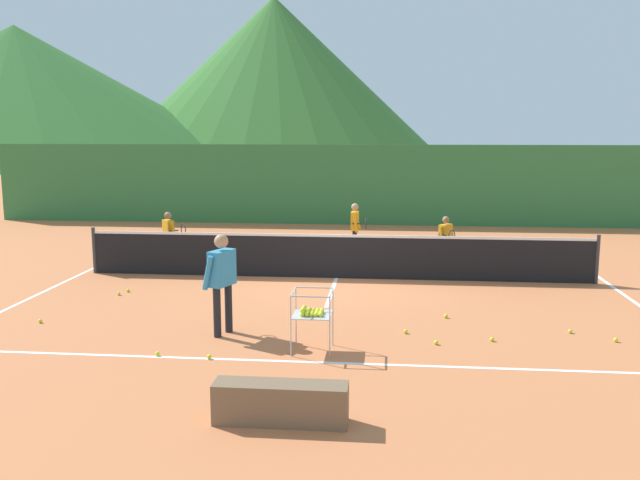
{
  "coord_description": "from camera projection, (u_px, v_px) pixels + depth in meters",
  "views": [
    {
      "loc": [
        1.07,
        -14.47,
        3.23
      ],
      "look_at": [
        -0.26,
        -1.05,
        1.02
      ],
      "focal_mm": 37.82,
      "sensor_mm": 36.0,
      "label": 1
    }
  ],
  "objects": [
    {
      "name": "ground_plane",
      "position": [
        336.0,
        278.0,
        14.83
      ],
      "size": [
        120.0,
        120.0,
        0.0
      ],
      "primitive_type": "plane",
      "color": "#C67042"
    },
    {
      "name": "line_baseline_near",
      "position": [
        307.0,
        362.0,
        9.47
      ],
      "size": [
        11.58,
        0.08,
        0.01
      ],
      "primitive_type": "cube",
      "color": "white",
      "rests_on": "ground"
    },
    {
      "name": "line_baseline_far",
      "position": [
        350.0,
        239.0,
        20.12
      ],
      "size": [
        11.58,
        0.08,
        0.01
      ],
      "primitive_type": "cube",
      "color": "white",
      "rests_on": "ground"
    },
    {
      "name": "line_sideline_west",
      "position": [
        84.0,
        273.0,
        15.4
      ],
      "size": [
        0.08,
        10.84,
        0.01
      ],
      "primitive_type": "cube",
      "color": "white",
      "rests_on": "ground"
    },
    {
      "name": "line_sideline_east",
      "position": [
        608.0,
        284.0,
        14.27
      ],
      "size": [
        0.08,
        10.84,
        0.01
      ],
      "primitive_type": "cube",
      "color": "white",
      "rests_on": "ground"
    },
    {
      "name": "line_service_center",
      "position": [
        336.0,
        278.0,
        14.83
      ],
      "size": [
        0.08,
        5.03,
        0.01
      ],
      "primitive_type": "cube",
      "color": "white",
      "rests_on": "ground"
    },
    {
      "name": "tennis_net",
      "position": [
        337.0,
        256.0,
        14.75
      ],
      "size": [
        11.13,
        0.08,
        1.05
      ],
      "color": "#333338",
      "rests_on": "ground"
    },
    {
      "name": "instructor",
      "position": [
        222.0,
        275.0,
        10.61
      ],
      "size": [
        0.48,
        0.82,
        1.62
      ],
      "color": "black",
      "rests_on": "ground"
    },
    {
      "name": "student_0",
      "position": [
        169.0,
        232.0,
        16.42
      ],
      "size": [
        0.65,
        0.49,
        1.26
      ],
      "color": "silver",
      "rests_on": "ground"
    },
    {
      "name": "student_1",
      "position": [
        355.0,
        224.0,
        17.31
      ],
      "size": [
        0.41,
        0.65,
        1.37
      ],
      "color": "black",
      "rests_on": "ground"
    },
    {
      "name": "student_2",
      "position": [
        446.0,
        237.0,
        15.89
      ],
      "size": [
        0.43,
        0.68,
        1.22
      ],
      "color": "navy",
      "rests_on": "ground"
    },
    {
      "name": "ball_cart",
      "position": [
        312.0,
        312.0,
        9.87
      ],
      "size": [
        0.58,
        0.58,
        0.9
      ],
      "color": "#B7B7BC",
      "rests_on": "ground"
    },
    {
      "name": "tennis_ball_0",
      "position": [
        157.0,
        354.0,
        9.72
      ],
      "size": [
        0.07,
        0.07,
        0.07
      ],
      "primitive_type": "sphere",
      "color": "yellow",
      "rests_on": "ground"
    },
    {
      "name": "tennis_ball_1",
      "position": [
        570.0,
        331.0,
        10.81
      ],
      "size": [
        0.07,
        0.07,
        0.07
      ],
      "primitive_type": "sphere",
      "color": "yellow",
      "rests_on": "ground"
    },
    {
      "name": "tennis_ball_2",
      "position": [
        492.0,
        339.0,
        10.39
      ],
      "size": [
        0.07,
        0.07,
        0.07
      ],
      "primitive_type": "sphere",
      "color": "yellow",
      "rests_on": "ground"
    },
    {
      "name": "tennis_ball_3",
      "position": [
        128.0,
        290.0,
        13.55
      ],
      "size": [
        0.07,
        0.07,
        0.07
      ],
      "primitive_type": "sphere",
      "color": "yellow",
      "rests_on": "ground"
    },
    {
      "name": "tennis_ball_4",
      "position": [
        406.0,
        331.0,
        10.79
      ],
      "size": [
        0.07,
        0.07,
        0.07
      ],
      "primitive_type": "sphere",
      "color": "yellow",
      "rests_on": "ground"
    },
    {
      "name": "tennis_ball_5",
      "position": [
        436.0,
        342.0,
        10.23
      ],
      "size": [
        0.07,
        0.07,
        0.07
      ],
      "primitive_type": "sphere",
      "color": "yellow",
      "rests_on": "ground"
    },
    {
      "name": "tennis_ball_6",
      "position": [
        209.0,
        357.0,
        9.59
      ],
      "size": [
        0.07,
        0.07,
        0.07
      ],
      "primitive_type": "sphere",
      "color": "yellow",
      "rests_on": "ground"
    },
    {
      "name": "tennis_ball_7",
      "position": [
        446.0,
        316.0,
        11.69
      ],
      "size": [
        0.07,
        0.07,
        0.07
      ],
      "primitive_type": "sphere",
      "color": "yellow",
      "rests_on": "ground"
    },
    {
      "name": "tennis_ball_8",
      "position": [
        40.0,
        321.0,
        11.39
      ],
      "size": [
        0.07,
        0.07,
        0.07
      ],
      "primitive_type": "sphere",
      "color": "yellow",
      "rests_on": "ground"
    },
    {
      "name": "tennis_ball_9",
      "position": [
        616.0,
        340.0,
        10.36
      ],
      "size": [
        0.07,
        0.07,
        0.07
      ],
      "primitive_type": "sphere",
      "color": "yellow",
      "rests_on": "ground"
    },
    {
      "name": "tennis_ball_10",
      "position": [
        119.0,
        294.0,
        13.29
      ],
      "size": [
        0.07,
        0.07,
        0.07
      ],
      "primitive_type": "sphere",
      "color": "yellow",
      "rests_on": "ground"
    },
    {
      "name": "windscreen_fence",
      "position": [
        355.0,
        185.0,
        23.0
      ],
      "size": [
        25.47,
        0.08,
        2.74
      ],
      "primitive_type": "cube",
      "color": "#33753D",
      "rests_on": "ground"
    },
    {
      "name": "courtside_bench",
      "position": [
        281.0,
        403.0,
        7.48
      ],
      "size": [
        1.5,
        0.36,
        0.46
      ],
      "primitive_type": "cube",
      "color": "brown",
      "rests_on": "ground"
    },
    {
      "name": "hill_0",
      "position": [
        275.0,
        78.0,
        79.87
      ],
      "size": [
        39.68,
        39.68,
        18.6
      ],
      "primitive_type": "cone",
      "color": "#38702D",
      "rests_on": "ground"
    },
    {
      "name": "hill_1",
      "position": [
        18.0,
        93.0,
        71.36
      ],
      "size": [
        51.1,
        51.1,
        14.06
      ],
      "primitive_type": "cone",
      "color": "#2D6628",
      "rests_on": "ground"
    }
  ]
}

